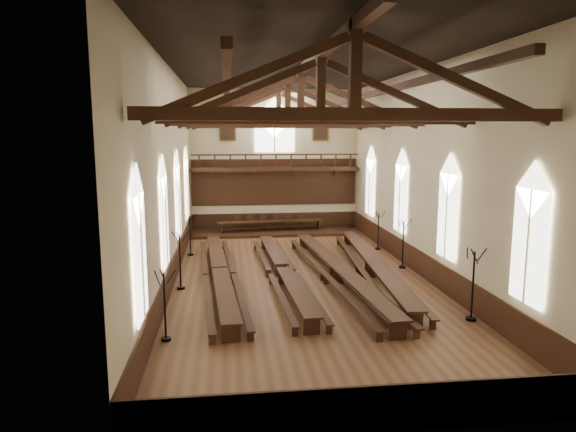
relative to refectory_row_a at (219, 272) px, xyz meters
name	(u,v)px	position (x,y,z in m)	size (l,w,h in m)	color
ground	(300,279)	(3.84, 0.32, -0.56)	(26.00, 26.00, 0.00)	brown
room_walls	(301,143)	(3.84, 0.32, 5.89)	(26.00, 26.00, 26.00)	beige
wainscot_band	(300,267)	(3.84, 0.32, 0.04)	(12.00, 26.00, 1.20)	#351B10
side_windows	(300,202)	(3.84, 0.32, 3.18)	(11.85, 19.80, 4.50)	white
end_window	(275,129)	(3.84, 13.22, 6.66)	(2.80, 0.12, 3.80)	white
minstrels_gallery	(275,176)	(3.84, 12.98, 3.34)	(11.80, 1.24, 3.70)	#382011
portraits	(275,131)	(3.84, 13.22, 6.54)	(7.75, 0.09, 1.45)	brown
roof_trusses	(301,104)	(3.84, 0.32, 7.65)	(11.70, 25.70, 2.80)	#382011
refectory_row_a	(219,272)	(0.00, 0.00, 0.00)	(2.04, 14.71, 0.77)	#382011
refectory_row_b	(282,269)	(2.96, 0.15, -0.03)	(1.75, 14.26, 0.73)	#382011
refectory_row_c	(338,269)	(5.52, -0.36, 0.02)	(2.15, 14.95, 0.80)	#382011
refectory_row_d	(373,264)	(7.48, 0.45, 0.01)	(2.14, 14.88, 0.79)	#382011
dais	(271,232)	(3.40, 11.72, -0.46)	(11.40, 3.04, 0.20)	#351B10
high_table	(271,222)	(3.40, 11.72, 0.23)	(7.46, 1.48, 0.69)	#382011
high_chairs	(270,221)	(3.40, 12.46, 0.23)	(5.02, 0.53, 1.08)	#382011
candelabrum_left_near	(165,319)	(-1.71, -6.51, 0.19)	(0.72, 0.74, 2.47)	black
candelabrum_left_mid	(180,272)	(-1.71, -0.68, 0.23)	(0.78, 0.77, 2.63)	black
candelabrum_left_far	(190,243)	(-1.71, 5.80, 0.17)	(0.72, 0.71, 2.42)	black
candelabrum_right_near	(472,299)	(9.39, -5.94, 0.28)	(0.75, 0.85, 2.78)	black
candelabrum_right_mid	(403,253)	(9.39, 1.66, 0.22)	(0.72, 0.79, 2.58)	black
candelabrum_right_far	(378,238)	(9.39, 6.02, 0.15)	(0.69, 0.70, 2.34)	black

